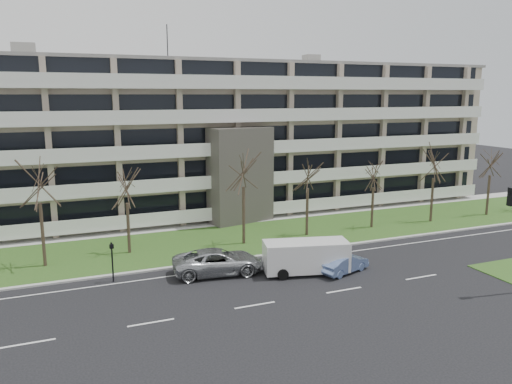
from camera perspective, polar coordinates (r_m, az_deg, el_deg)
name	(u,v)px	position (r m, az deg, el deg)	size (l,w,h in m)	color
ground	(344,290)	(32.16, 10.02, -10.99)	(160.00, 160.00, 0.00)	black
grass_verge	(263,236)	(43.07, 0.79, -5.05)	(90.00, 10.00, 0.06)	#28551C
curb	(288,252)	(38.71, 3.69, -6.90)	(90.00, 0.35, 0.12)	#B2B2AD
sidewalk	(241,221)	(48.00, -1.77, -3.34)	(90.00, 2.00, 0.08)	#B2B2AD
lane_edge_line	(297,259)	(37.45, 4.70, -7.62)	(90.00, 0.12, 0.01)	white
apartment_building	(218,137)	(53.12, -4.41, 6.32)	(60.50, 15.10, 18.75)	tan
silver_pickup	(218,262)	(34.25, -4.38, -7.94)	(2.82, 6.11, 1.70)	#A8ABAF
blue_sedan	(344,263)	(34.95, 10.03, -8.04)	(1.36, 3.90, 1.29)	#7995D2
white_van	(307,254)	(34.31, 5.85, -7.08)	(6.07, 3.41, 2.22)	white
pedestrian_signal	(112,257)	(33.77, -16.13, -7.12)	(0.27, 0.23, 2.67)	black
tree_1	(38,178)	(37.31, -23.66, 1.53)	(4.12, 4.12, 8.23)	#382B21
tree_2	(126,183)	(38.56, -14.62, 0.99)	(3.52, 3.52, 7.05)	#382B21
tree_3	(243,164)	(39.54, -1.44, 3.22)	(4.24, 4.24, 8.47)	#382B21
tree_4	(308,170)	(42.38, 5.96, 2.56)	(3.71, 3.71, 7.41)	#382B21
tree_5	(374,172)	(45.98, 13.34, 2.28)	(3.34, 3.34, 6.69)	#382B21
tree_6	(435,161)	(49.70, 19.73, 3.36)	(3.78, 3.78, 7.56)	#382B21
tree_7	(491,160)	(54.68, 25.30, 3.37)	(3.65, 3.65, 7.29)	#382B21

